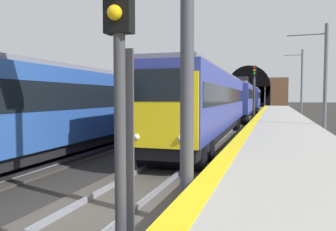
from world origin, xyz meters
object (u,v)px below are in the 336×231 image
at_px(train_main_approaching, 241,99).
at_px(catenary_mast_far, 325,81).
at_px(railway_signal_near, 120,108).
at_px(train_adjacent_platform, 136,103).
at_px(railway_signal_far, 265,95).
at_px(catenary_mast_near, 301,84).
at_px(railway_signal_mid, 254,88).

bearing_deg(train_main_approaching, catenary_mast_far, 18.51).
height_order(railway_signal_near, catenary_mast_far, catenary_mast_far).
distance_m(train_main_approaching, railway_signal_near, 36.01).
distance_m(train_adjacent_platform, catenary_mast_far, 11.81).
distance_m(train_adjacent_platform, railway_signal_far, 62.54).
xyz_separation_m(railway_signal_near, catenary_mast_near, (34.85, -4.89, 1.48)).
distance_m(train_adjacent_platform, railway_signal_mid, 17.47).
xyz_separation_m(railway_signal_near, railway_signal_mid, (32.15, 0.00, 1.01)).
relative_size(railway_signal_far, catenary_mast_far, 0.73).
bearing_deg(railway_signal_mid, train_main_approaching, -155.50).
relative_size(railway_signal_mid, catenary_mast_near, 0.76).
distance_m(railway_signal_near, railway_signal_mid, 32.16).
relative_size(railway_signal_near, catenary_mast_near, 0.55).
bearing_deg(train_adjacent_platform, railway_signal_near, -157.81).
relative_size(train_main_approaching, catenary_mast_near, 7.59).
relative_size(railway_signal_near, railway_signal_far, 0.84).
bearing_deg(railway_signal_near, catenary_mast_far, 164.45).
height_order(train_adjacent_platform, railway_signal_mid, railway_signal_mid).
distance_m(train_main_approaching, train_adjacent_platform, 20.50).
bearing_deg(catenary_mast_near, train_main_approaching, 80.49).
distance_m(railway_signal_mid, railway_signal_far, 46.11).
height_order(train_main_approaching, train_adjacent_platform, train_main_approaching).
bearing_deg(catenary_mast_far, railway_signal_mid, 18.41).
bearing_deg(railway_signal_near, railway_signal_far, -180.00).
bearing_deg(catenary_mast_near, catenary_mast_far, 179.95).
relative_size(train_main_approaching, railway_signal_near, 13.88).
height_order(catenary_mast_near, catenary_mast_far, catenary_mast_near).
bearing_deg(railway_signal_far, train_adjacent_platform, -6.22).
height_order(train_adjacent_platform, railway_signal_far, railway_signal_far).
distance_m(train_main_approaching, railway_signal_far, 42.33).
relative_size(train_main_approaching, train_adjacent_platform, 1.51).
bearing_deg(catenary_mast_near, train_adjacent_platform, 148.14).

